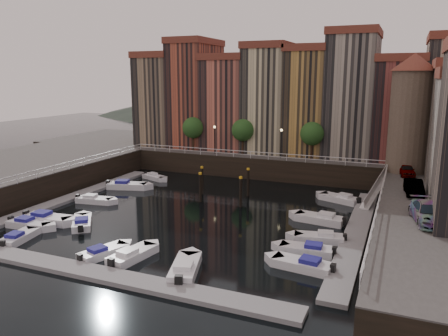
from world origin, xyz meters
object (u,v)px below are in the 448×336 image
at_px(boat_left_1, 47,219).
at_px(car_c, 428,214).
at_px(gangway, 376,188).
at_px(boat_left_2, 94,200).
at_px(mooring_pilings, 223,186).
at_px(boat_left_0, 29,224).
at_px(car_a, 406,171).
at_px(corner_tower, 410,112).
at_px(car_b, 414,188).

relative_size(boat_left_1, car_c, 1.00).
xyz_separation_m(gangway, boat_left_2, (-29.78, -11.90, -1.57)).
relative_size(mooring_pilings, boat_left_0, 1.41).
relative_size(mooring_pilings, car_c, 1.24).
height_order(gangway, mooring_pilings, gangway).
distance_m(mooring_pilings, boat_left_1, 19.32).
distance_m(boat_left_1, car_c, 34.65).
bearing_deg(gangway, car_a, 37.14).
height_order(mooring_pilings, boat_left_1, mooring_pilings).
distance_m(gangway, mooring_pilings, 17.44).
distance_m(gangway, car_a, 4.14).
bearing_deg(gangway, car_c, -72.50).
distance_m(corner_tower, mooring_pilings, 23.40).
relative_size(car_a, car_c, 0.73).
height_order(gangway, boat_left_2, gangway).
bearing_deg(boat_left_0, boat_left_1, 70.72).
relative_size(corner_tower, gangway, 1.66).
bearing_deg(boat_left_0, car_a, 32.03).
bearing_deg(gangway, car_b, -59.93).
bearing_deg(car_c, boat_left_2, 164.14).
relative_size(car_b, car_c, 0.81).
xyz_separation_m(gangway, car_c, (4.66, -14.77, 1.86)).
distance_m(corner_tower, gangway, 9.86).
xyz_separation_m(boat_left_0, car_a, (33.00, 23.40, 3.30)).
xyz_separation_m(gangway, car_a, (2.99, 2.26, 1.75)).
distance_m(boat_left_2, car_a, 35.86).
xyz_separation_m(boat_left_0, car_c, (34.66, 6.37, 3.41)).
relative_size(mooring_pilings, boat_left_1, 1.24).
bearing_deg(boat_left_1, car_c, 2.75).
relative_size(gangway, car_a, 2.13).
relative_size(gangway, boat_left_1, 1.56).
height_order(corner_tower, gangway, corner_tower).
bearing_deg(car_c, car_b, 85.39).
distance_m(corner_tower, car_c, 20.39).
relative_size(corner_tower, car_b, 3.19).
xyz_separation_m(boat_left_2, car_a, (32.77, 14.17, 3.32)).
bearing_deg(mooring_pilings, car_b, -3.96).
xyz_separation_m(mooring_pilings, boat_left_2, (-13.07, -6.91, -1.31)).
bearing_deg(boat_left_1, boat_left_2, 87.08).
relative_size(corner_tower, mooring_pilings, 2.08).
distance_m(boat_left_2, car_c, 34.73).
bearing_deg(car_a, boat_left_1, -155.83).
bearing_deg(mooring_pilings, car_c, -24.59).
distance_m(corner_tower, boat_left_1, 41.45).
relative_size(mooring_pilings, car_a, 1.70).
height_order(corner_tower, car_c, corner_tower).
bearing_deg(mooring_pilings, boat_left_2, -152.13).
distance_m(mooring_pilings, car_b, 20.57).
bearing_deg(car_b, boat_left_0, -162.54).
distance_m(boat_left_1, car_b, 35.82).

